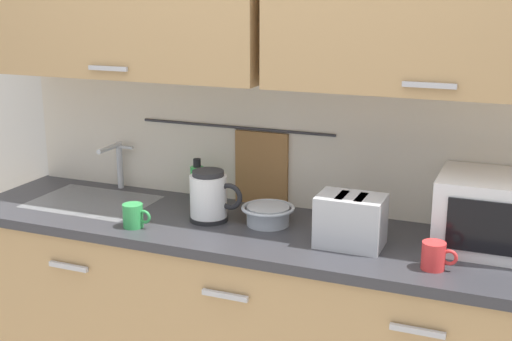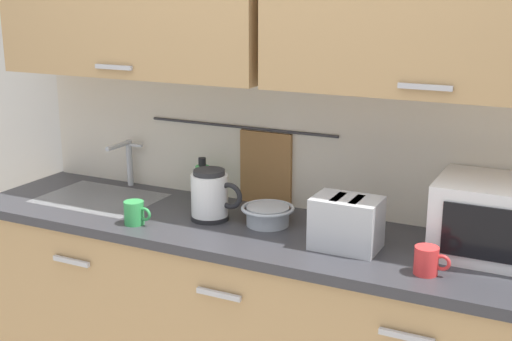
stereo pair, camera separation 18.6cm
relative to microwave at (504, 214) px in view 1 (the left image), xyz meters
The scene contains 10 objects.
counter_unit 1.09m from the microwave, behind, with size 2.53×0.64×0.90m.
back_wall_assembly 1.04m from the microwave, behind, with size 3.70×0.41×2.50m.
sink_faucet 1.71m from the microwave, behind, with size 0.09×0.17×0.22m.
microwave is the anchor object (origin of this frame).
electric_kettle 1.12m from the microwave, behind, with size 0.23×0.16×0.21m.
dish_soap_bottle 1.27m from the microwave, behind, with size 0.06×0.06×0.20m.
mug_near_sink 1.39m from the microwave, 167.44° to the right, with size 0.12×0.08×0.09m.
mixing_bowl 0.88m from the microwave, behind, with size 0.21×0.21×0.08m.
toaster 0.54m from the microwave, 162.00° to the right, with size 0.26×0.17×0.19m.
mug_by_kettle 0.35m from the microwave, 126.26° to the right, with size 0.12×0.08×0.09m.
Camera 1 is at (0.96, -2.05, 1.82)m, focal length 47.67 mm.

